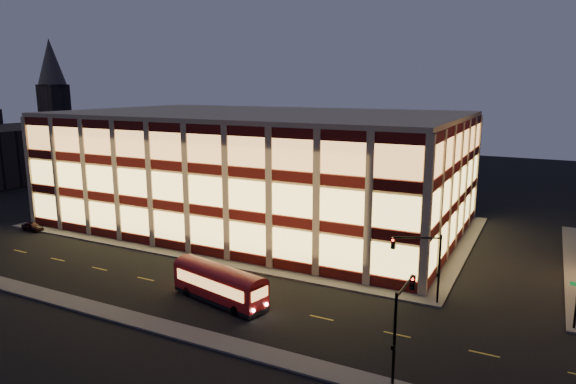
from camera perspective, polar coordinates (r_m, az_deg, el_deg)
The scene contains 12 objects.
ground at distance 53.72m, azimuth -9.59°, elevation -7.79°, with size 200.00×200.00×0.00m, color black.
sidewalk_office_south at distance 56.19m, azimuth -11.45°, elevation -6.90°, with size 54.00×2.00×0.15m, color #514F4C.
sidewalk_office_east at distance 60.51m, azimuth 18.77°, elevation -5.94°, with size 2.00×30.00×0.15m, color #514F4C.
sidewalk_tower_west at distance 60.11m, azimuth 29.24°, elevation -6.97°, with size 2.00×30.00×0.15m, color #514F4C.
sidewalk_near at distance 44.76m, azimuth -19.78°, elevation -12.34°, with size 100.00×2.00×0.15m, color #514F4C.
office_building at distance 67.21m, azimuth -3.18°, elevation 2.69°, with size 50.45×30.45×14.50m.
church_tower at distance 129.10m, azimuth -24.36°, elevation 6.81°, with size 5.00×5.00×18.00m, color #2D2621.
church_spire at distance 128.90m, azimuth -24.89°, elevation 13.01°, with size 6.00×6.00×10.00m, color #4C473F.
traffic_signal_far at distance 43.66m, azimuth 14.71°, elevation -6.95°, with size 3.79×1.87×6.00m.
traffic_signal_near at distance 33.14m, azimuth 12.53°, elevation -12.97°, with size 0.32×4.45×6.00m.
trolley_bus at distance 43.85m, azimuth -7.64°, elevation -9.88°, with size 9.51×4.35×3.13m.
parked_car_0 at distance 71.72m, azimuth -26.51°, elevation -3.45°, with size 1.26×3.14×1.07m, color black.
Camera 1 is at (30.67, -40.33, 17.84)m, focal length 32.00 mm.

